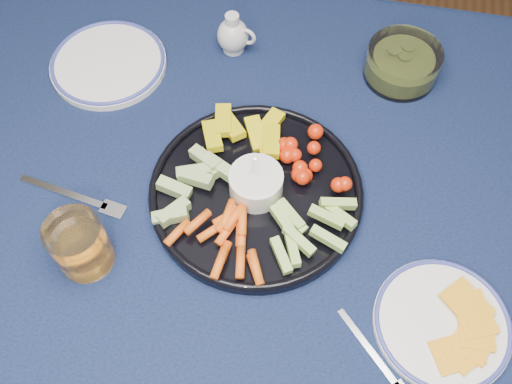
% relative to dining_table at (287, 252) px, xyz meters
% --- Properties ---
extents(dining_table, '(1.67, 1.07, 0.75)m').
position_rel_dining_table_xyz_m(dining_table, '(0.00, 0.00, 0.00)').
color(dining_table, '#4C2F19').
rests_on(dining_table, ground).
extents(crudite_platter, '(0.33, 0.33, 0.11)m').
position_rel_dining_table_xyz_m(crudite_platter, '(-0.06, 0.04, 0.11)').
color(crudite_platter, black).
rests_on(crudite_platter, dining_table).
extents(creamer_pitcher, '(0.07, 0.06, 0.08)m').
position_rel_dining_table_xyz_m(creamer_pitcher, '(-0.16, 0.34, 0.12)').
color(creamer_pitcher, silver).
rests_on(creamer_pitcher, dining_table).
extents(pickle_bowl, '(0.13, 0.13, 0.06)m').
position_rel_dining_table_xyz_m(pickle_bowl, '(0.14, 0.34, 0.11)').
color(pickle_bowl, silver).
rests_on(pickle_bowl, dining_table).
extents(cheese_plate, '(0.19, 0.19, 0.02)m').
position_rel_dining_table_xyz_m(cheese_plate, '(0.23, -0.11, 0.10)').
color(cheese_plate, white).
rests_on(cheese_plate, dining_table).
extents(juice_tumbler, '(0.08, 0.08, 0.09)m').
position_rel_dining_table_xyz_m(juice_tumbler, '(-0.28, -0.11, 0.13)').
color(juice_tumbler, silver).
rests_on(juice_tumbler, dining_table).
extents(fork_left, '(0.18, 0.05, 0.00)m').
position_rel_dining_table_xyz_m(fork_left, '(-0.33, -0.01, 0.09)').
color(fork_left, silver).
rests_on(fork_left, dining_table).
extents(fork_right, '(0.11, 0.12, 0.00)m').
position_rel_dining_table_xyz_m(fork_right, '(0.15, -0.18, 0.09)').
color(fork_right, silver).
rests_on(fork_right, dining_table).
extents(side_plate_extra, '(0.21, 0.21, 0.02)m').
position_rel_dining_table_xyz_m(side_plate_extra, '(-0.38, 0.26, 0.10)').
color(side_plate_extra, white).
rests_on(side_plate_extra, dining_table).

